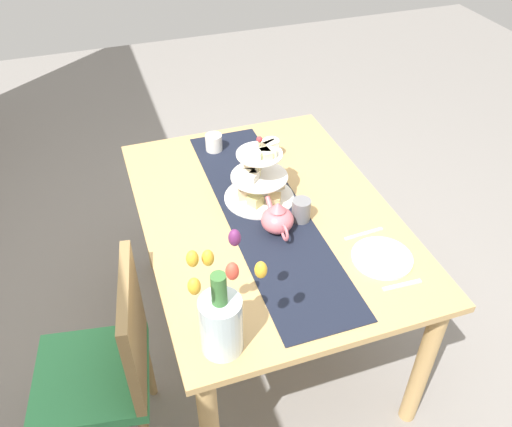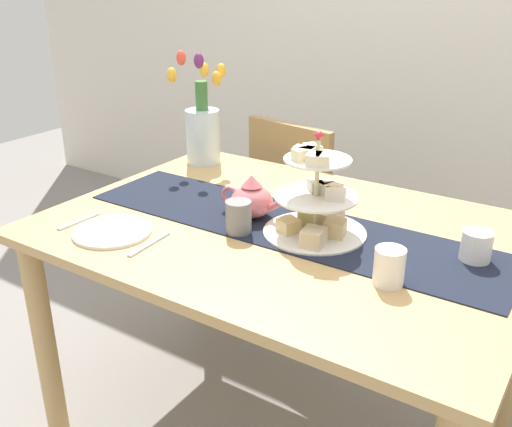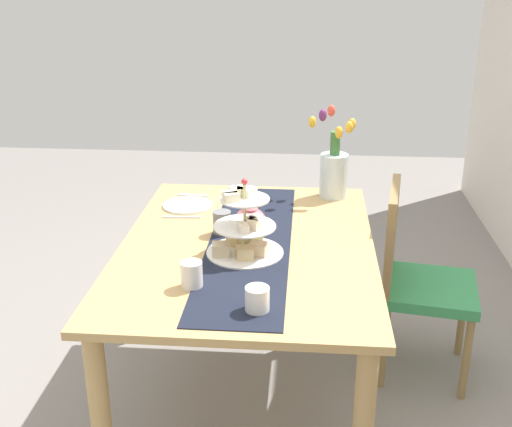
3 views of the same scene
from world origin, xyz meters
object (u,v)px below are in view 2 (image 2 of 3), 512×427
at_px(teapot, 251,200).
at_px(knife_left, 149,244).
at_px(fork_left, 79,221).
at_px(dinner_plate_left, 112,231).
at_px(chair_left, 304,209).
at_px(mug_grey, 238,217).
at_px(mug_white_text, 389,267).
at_px(dining_table, 284,260).
at_px(cream_jug, 476,246).
at_px(tulip_vase, 203,128).
at_px(tiered_cake_stand, 317,204).

bearing_deg(teapot, knife_left, -112.62).
bearing_deg(fork_left, dinner_plate_left, 0.00).
bearing_deg(chair_left, mug_grey, -74.29).
bearing_deg(mug_white_text, fork_left, -170.22).
bearing_deg(dining_table, mug_white_text, -22.23).
bearing_deg(mug_grey, cream_jug, 17.60).
height_order(teapot, dinner_plate_left, teapot).
bearing_deg(dinner_plate_left, dining_table, 38.49).
distance_m(dinner_plate_left, mug_grey, 0.37).
xyz_separation_m(fork_left, mug_white_text, (0.93, 0.16, 0.04)).
xyz_separation_m(teapot, tulip_vase, (-0.47, 0.36, 0.08)).
bearing_deg(dining_table, knife_left, -128.67).
xyz_separation_m(tulip_vase, mug_grey, (0.50, -0.47, -0.09)).
relative_size(dining_table, mug_white_text, 14.94).
bearing_deg(tulip_vase, dining_table, -31.35).
xyz_separation_m(tulip_vase, mug_white_text, (0.97, -0.52, -0.09)).
height_order(chair_left, cream_jug, chair_left).
height_order(dinner_plate_left, knife_left, dinner_plate_left).
bearing_deg(dining_table, teapot, 180.00).
distance_m(teapot, cream_jug, 0.66).
bearing_deg(mug_white_text, chair_left, 128.64).
distance_m(tiered_cake_stand, knife_left, 0.48).
relative_size(knife_left, mug_white_text, 1.79).
xyz_separation_m(cream_jug, mug_white_text, (-0.15, -0.24, 0.01)).
xyz_separation_m(cream_jug, fork_left, (-1.07, -0.40, -0.04)).
relative_size(tiered_cake_stand, mug_white_text, 3.20).
relative_size(tiered_cake_stand, teapot, 1.28).
height_order(dining_table, fork_left, fork_left).
xyz_separation_m(tulip_vase, dinner_plate_left, (0.19, -0.68, -0.14)).
relative_size(tiered_cake_stand, mug_grey, 3.20).
height_order(dining_table, knife_left, knife_left).
relative_size(tiered_cake_stand, fork_left, 2.03).
distance_m(dining_table, fork_left, 0.64).
height_order(dinner_plate_left, fork_left, dinner_plate_left).
bearing_deg(mug_grey, dining_table, 51.65).
bearing_deg(knife_left, tiered_cake_stand, 41.30).
height_order(fork_left, knife_left, same).
height_order(cream_jug, knife_left, cream_jug).
distance_m(cream_jug, mug_grey, 0.65).
relative_size(tiered_cake_stand, knife_left, 1.79).
relative_size(dining_table, dinner_plate_left, 6.17).
bearing_deg(mug_white_text, mug_grey, 174.85).
distance_m(knife_left, mug_grey, 0.26).
bearing_deg(fork_left, mug_grey, 24.10).
height_order(teapot, tulip_vase, tulip_vase).
xyz_separation_m(knife_left, mug_white_text, (0.64, 0.16, 0.04)).
relative_size(dining_table, knife_left, 8.35).
bearing_deg(mug_white_text, tiered_cake_stand, 151.32).
relative_size(dinner_plate_left, mug_white_text, 2.42).
xyz_separation_m(fork_left, mug_grey, (0.45, 0.20, 0.05)).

